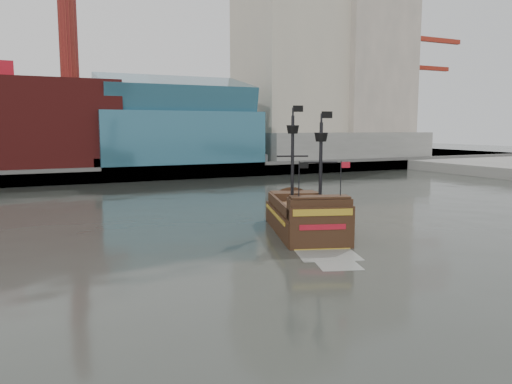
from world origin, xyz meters
TOP-DOWN VIEW (x-y plane):
  - ground at (0.00, 0.00)m, footprint 400.00×400.00m
  - promenade_far at (0.00, 92.00)m, footprint 220.00×60.00m
  - seawall at (0.00, 62.50)m, footprint 220.00×1.00m
  - skyline at (5.21, 84.56)m, footprint 149.00×45.00m
  - crane_a at (78.63, 82.00)m, footprint 22.50×4.00m
  - crane_b at (88.23, 92.00)m, footprint 19.10×4.00m
  - pirate_ship at (5.10, 14.47)m, footprint 9.54×16.54m

SIDE VIEW (x-z plane):
  - ground at x=0.00m, z-range 0.00..0.00m
  - promenade_far at x=0.00m, z-range 0.00..2.00m
  - pirate_ship at x=5.10m, z-range -4.86..7.01m
  - seawall at x=0.00m, z-range 0.00..2.60m
  - crane_b at x=88.23m, z-range 2.45..28.70m
  - crane_a at x=78.63m, z-range 2.99..35.24m
  - skyline at x=5.21m, z-range -6.45..55.55m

